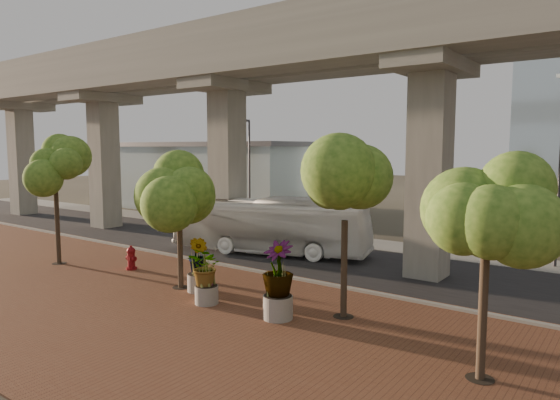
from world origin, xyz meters
The scene contains 17 objects.
ground centered at (0.00, 0.00, 0.00)m, with size 160.00×160.00×0.00m, color #393529.
brick_plaza centered at (0.00, -8.00, 0.03)m, with size 70.00×13.00×0.06m, color brown.
asphalt_road centered at (0.00, 2.00, 0.02)m, with size 90.00×8.00×0.04m, color black.
curb_strip centered at (0.00, -2.00, 0.08)m, with size 70.00×0.25×0.16m, color gray.
far_sidewalk centered at (0.00, 7.50, 0.03)m, with size 90.00×3.00×0.06m, color gray.
transit_viaduct centered at (0.00, 2.00, 7.29)m, with size 72.00×5.60×12.40m.
station_pavilion centered at (-20.00, 16.00, 3.22)m, with size 23.00×13.00×6.30m.
transit_bus centered at (-2.72, 1.79, 1.53)m, with size 2.58×10.97×3.06m, color white.
fire_hydrant centered at (-5.70, -5.12, 0.61)m, with size 0.57×0.51×1.14m.
planter_front centered at (0.88, -6.75, 1.34)m, with size 1.92×1.92×2.12m.
planter_right centered at (3.97, -6.49, 1.67)m, with size 2.48×2.48×2.65m.
planter_left centered at (-0.50, -5.79, 1.42)m, with size 2.03×2.03×2.24m.
street_tree_far_west centered at (-9.62, -6.49, 4.85)m, with size 3.18×3.18×6.27m.
street_tree_near_west centered at (-1.50, -5.85, 4.17)m, with size 3.70×3.70×5.81m.
street_tree_near_east centered at (5.66, -5.01, 4.46)m, with size 3.74×3.74×6.12m.
street_tree_far_east centered at (10.67, -7.05, 4.41)m, with size 3.69×3.69×6.05m.
streetlamp_west centered at (-8.64, 7.08, 4.49)m, with size 0.38×1.11×7.69m.
Camera 1 is at (13.70, -19.61, 5.81)m, focal length 32.00 mm.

